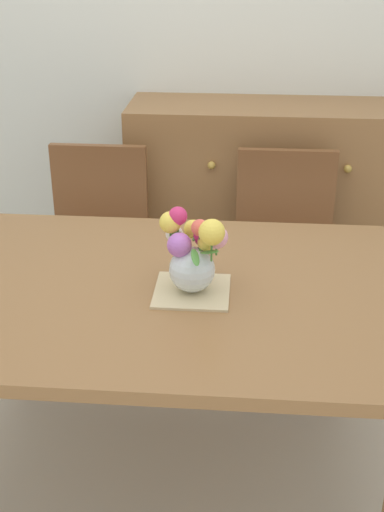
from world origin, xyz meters
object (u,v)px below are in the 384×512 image
flower_vase (194,251)px  chair_left (97,236)px  chair_right (284,243)px  dresser (274,206)px  dining_table (165,312)px

flower_vase → chair_left: bearing=119.2°
chair_left → flower_vase: flower_vase is taller
chair_left → chair_right: same height
dresser → chair_left: bearing=-149.4°
dining_table → chair_left: (-0.41, 0.87, -0.15)m
dining_table → flower_vase: 0.24m
chair_left → dresser: dresser is taller
dining_table → chair_left: chair_left is taller
dining_table → chair_left: 0.97m
chair_right → flower_vase: 1.01m
dresser → chair_right: bearing=-86.5°
flower_vase → dining_table: bearing=165.4°
dresser → flower_vase: bearing=-102.0°
chair_right → flower_vase: (-0.32, -0.89, 0.37)m
chair_left → dining_table: bearing=115.2°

